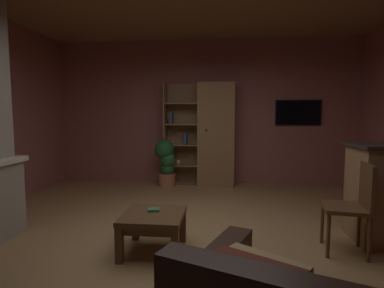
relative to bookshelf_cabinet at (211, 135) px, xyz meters
name	(u,v)px	position (x,y,z in m)	size (l,w,h in m)	color
floor	(188,244)	(-0.14, -2.79, -1.01)	(6.05, 6.06, 0.02)	#A37A4C
wall_back	(205,112)	(-0.14, 0.27, 0.45)	(6.17, 0.06, 2.89)	#9E5B56
window_pane_back	(180,119)	(-0.65, 0.24, 0.31)	(0.72, 0.01, 0.84)	white
bookshelf_cabinet	(211,135)	(0.00, 0.00, 0.00)	(1.36, 0.41, 2.01)	#997047
coffee_table	(153,221)	(-0.48, -3.03, -0.68)	(0.61, 0.63, 0.40)	brown
table_book_0	(154,210)	(-0.49, -2.95, -0.58)	(0.12, 0.10, 0.03)	#387247
dining_chair	(354,202)	(1.54, -2.86, -0.47)	(0.48, 0.48, 0.92)	brown
potted_floor_plant	(166,161)	(-0.86, -0.21, -0.50)	(0.41, 0.38, 0.91)	#B77051
wall_mounted_tv	(298,113)	(1.69, 0.21, 0.44)	(0.87, 0.06, 0.49)	black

